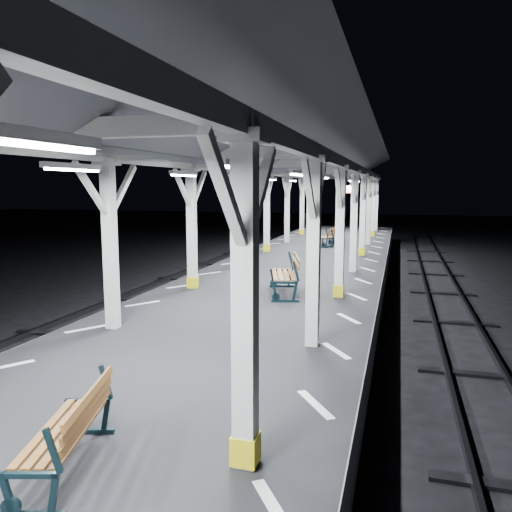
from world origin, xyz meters
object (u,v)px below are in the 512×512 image
at_px(bench_far, 335,236).
at_px(bench_extra, 330,236).
at_px(bench_mid, 288,274).
at_px(bench_near, 73,428).

bearing_deg(bench_far, bench_extra, -114.86).
distance_m(bench_mid, bench_far, 11.19).
relative_size(bench_mid, bench_extra, 1.16).
xyz_separation_m(bench_mid, bench_far, (-0.17, 11.19, -0.07)).
bearing_deg(bench_near, bench_extra, 74.35).
bearing_deg(bench_near, bench_far, 73.83).
bearing_deg(bench_mid, bench_far, 75.13).
bearing_deg(bench_extra, bench_mid, -76.06).
xyz_separation_m(bench_far, bench_extra, (-0.18, -0.25, -0.00)).
relative_size(bench_near, bench_far, 0.93).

